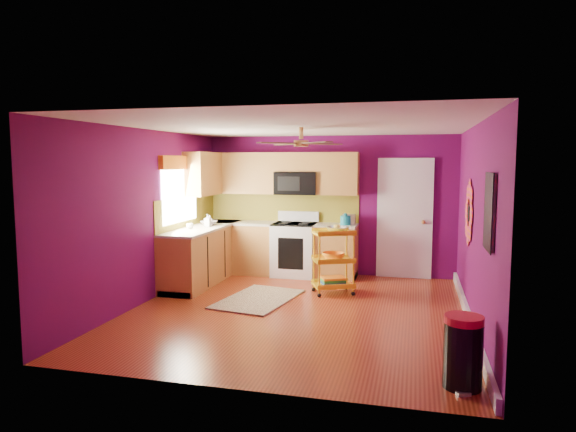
# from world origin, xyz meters

# --- Properties ---
(ground) EXTENTS (5.00, 5.00, 0.00)m
(ground) POSITION_xyz_m (0.00, 0.00, 0.00)
(ground) COLOR maroon
(ground) RESTS_ON ground
(room_envelope) EXTENTS (4.54, 5.04, 2.52)m
(room_envelope) POSITION_xyz_m (0.03, 0.00, 1.63)
(room_envelope) COLOR #5E0A4F
(room_envelope) RESTS_ON ground
(lower_cabinets) EXTENTS (2.81, 2.31, 0.94)m
(lower_cabinets) POSITION_xyz_m (-1.35, 1.82, 0.43)
(lower_cabinets) COLOR #9C662A
(lower_cabinets) RESTS_ON ground
(electric_range) EXTENTS (0.76, 0.66, 1.13)m
(electric_range) POSITION_xyz_m (-0.55, 2.17, 0.48)
(electric_range) COLOR white
(electric_range) RESTS_ON ground
(upper_cabinetry) EXTENTS (2.80, 2.30, 1.26)m
(upper_cabinetry) POSITION_xyz_m (-1.24, 2.17, 1.80)
(upper_cabinetry) COLOR #9C662A
(upper_cabinetry) RESTS_ON ground
(left_window) EXTENTS (0.08, 1.35, 1.08)m
(left_window) POSITION_xyz_m (-2.22, 1.05, 1.74)
(left_window) COLOR white
(left_window) RESTS_ON ground
(panel_door) EXTENTS (0.95, 0.11, 2.15)m
(panel_door) POSITION_xyz_m (1.35, 2.47, 1.02)
(panel_door) COLOR white
(panel_door) RESTS_ON ground
(right_wall_art) EXTENTS (0.04, 2.74, 1.04)m
(right_wall_art) POSITION_xyz_m (2.23, -0.34, 1.44)
(right_wall_art) COLOR black
(right_wall_art) RESTS_ON ground
(ceiling_fan) EXTENTS (1.01, 1.01, 0.26)m
(ceiling_fan) POSITION_xyz_m (0.00, 0.20, 2.29)
(ceiling_fan) COLOR #BF8C3F
(ceiling_fan) RESTS_ON ground
(shag_rug) EXTENTS (1.14, 1.61, 0.02)m
(shag_rug) POSITION_xyz_m (-0.69, 0.42, 0.01)
(shag_rug) COLOR #331E11
(shag_rug) RESTS_ON ground
(rolling_cart) EXTENTS (0.72, 0.64, 1.08)m
(rolling_cart) POSITION_xyz_m (0.33, 1.06, 0.56)
(rolling_cart) COLOR yellow
(rolling_cart) RESTS_ON ground
(trash_can) EXTENTS (0.44, 0.44, 0.66)m
(trash_can) POSITION_xyz_m (1.98, -1.96, 0.33)
(trash_can) COLOR black
(trash_can) RESTS_ON ground
(teal_kettle) EXTENTS (0.18, 0.18, 0.21)m
(teal_kettle) POSITION_xyz_m (0.35, 2.16, 1.02)
(teal_kettle) COLOR teal
(teal_kettle) RESTS_ON lower_cabinets
(toaster) EXTENTS (0.22, 0.15, 0.18)m
(toaster) POSITION_xyz_m (0.40, 2.28, 1.03)
(toaster) COLOR beige
(toaster) RESTS_ON lower_cabinets
(soap_bottle_a) EXTENTS (0.10, 0.10, 0.21)m
(soap_bottle_a) POSITION_xyz_m (-1.89, 1.39, 1.05)
(soap_bottle_a) COLOR #EA3F72
(soap_bottle_a) RESTS_ON lower_cabinets
(soap_bottle_b) EXTENTS (0.13, 0.13, 0.17)m
(soap_bottle_b) POSITION_xyz_m (-1.95, 1.63, 1.02)
(soap_bottle_b) COLOR white
(soap_bottle_b) RESTS_ON lower_cabinets
(counter_dish) EXTENTS (0.28, 0.28, 0.07)m
(counter_dish) POSITION_xyz_m (-1.96, 1.62, 0.97)
(counter_dish) COLOR white
(counter_dish) RESTS_ON lower_cabinets
(counter_cup) EXTENTS (0.11, 0.11, 0.09)m
(counter_cup) POSITION_xyz_m (-2.05, 1.03, 0.98)
(counter_cup) COLOR white
(counter_cup) RESTS_ON lower_cabinets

